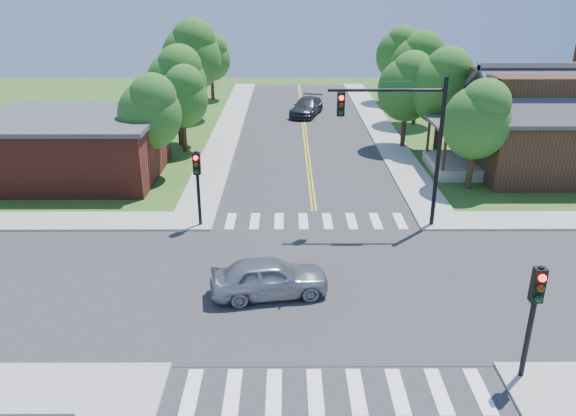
{
  "coord_description": "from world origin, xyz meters",
  "views": [
    {
      "loc": [
        -1.43,
        -19.26,
        11.14
      ],
      "look_at": [
        -1.37,
        2.62,
        2.2
      ],
      "focal_mm": 35.0,
      "sensor_mm": 36.0,
      "label": 1
    }
  ],
  "objects_px": {
    "signal_mast_ne": "(404,129)",
    "house_ne": "(559,118)",
    "signal_pole_nw": "(197,175)",
    "car_dgrey": "(307,107)",
    "car_silver": "(269,278)",
    "signal_pole_se": "(535,303)"
  },
  "relations": [
    {
      "from": "signal_mast_ne",
      "to": "house_ne",
      "type": "distance_m",
      "value": 14.23
    },
    {
      "from": "signal_pole_nw",
      "to": "signal_mast_ne",
      "type": "bearing_deg",
      "value": 0.07
    },
    {
      "from": "house_ne",
      "to": "car_dgrey",
      "type": "bearing_deg",
      "value": 134.0
    },
    {
      "from": "signal_mast_ne",
      "to": "signal_pole_nw",
      "type": "distance_m",
      "value": 9.76
    },
    {
      "from": "car_silver",
      "to": "car_dgrey",
      "type": "xyz_separation_m",
      "value": [
        2.42,
        30.32,
        -0.0
      ]
    },
    {
      "from": "car_silver",
      "to": "car_dgrey",
      "type": "relative_size",
      "value": 0.84
    },
    {
      "from": "car_silver",
      "to": "car_dgrey",
      "type": "distance_m",
      "value": 30.41
    },
    {
      "from": "signal_pole_se",
      "to": "house_ne",
      "type": "relative_size",
      "value": 0.29
    },
    {
      "from": "signal_mast_ne",
      "to": "car_dgrey",
      "type": "relative_size",
      "value": 1.29
    },
    {
      "from": "signal_mast_ne",
      "to": "signal_pole_se",
      "type": "distance_m",
      "value": 11.55
    },
    {
      "from": "signal_pole_nw",
      "to": "car_dgrey",
      "type": "height_order",
      "value": "signal_pole_nw"
    },
    {
      "from": "car_dgrey",
      "to": "signal_pole_se",
      "type": "bearing_deg",
      "value": -65.4
    },
    {
      "from": "signal_mast_ne",
      "to": "car_dgrey",
      "type": "distance_m",
      "value": 24.55
    },
    {
      "from": "signal_pole_se",
      "to": "signal_pole_nw",
      "type": "xyz_separation_m",
      "value": [
        -11.2,
        11.2,
        0.0
      ]
    },
    {
      "from": "signal_pole_nw",
      "to": "house_ne",
      "type": "distance_m",
      "value": 22.45
    },
    {
      "from": "signal_mast_ne",
      "to": "car_silver",
      "type": "bearing_deg",
      "value": -133.21
    },
    {
      "from": "signal_pole_se",
      "to": "signal_pole_nw",
      "type": "distance_m",
      "value": 15.84
    },
    {
      "from": "signal_pole_se",
      "to": "car_dgrey",
      "type": "relative_size",
      "value": 0.68
    },
    {
      "from": "car_dgrey",
      "to": "house_ne",
      "type": "bearing_deg",
      "value": -29.91
    },
    {
      "from": "signal_mast_ne",
      "to": "car_dgrey",
      "type": "xyz_separation_m",
      "value": [
        -3.57,
        23.94,
        -4.1
      ]
    },
    {
      "from": "signal_pole_nw",
      "to": "house_ne",
      "type": "relative_size",
      "value": 0.29
    },
    {
      "from": "signal_pole_se",
      "to": "signal_pole_nw",
      "type": "relative_size",
      "value": 1.0
    }
  ]
}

